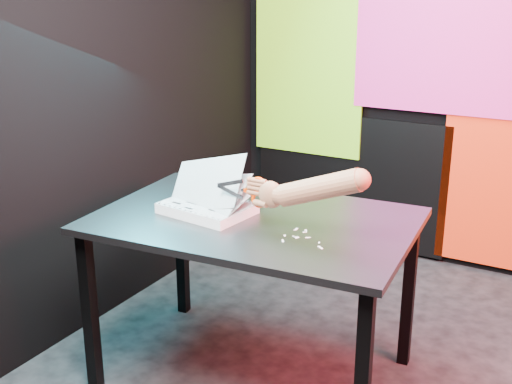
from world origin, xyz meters
The scene contains 7 objects.
room centered at (0.00, 0.00, 1.35)m, with size 3.01×3.01×2.71m.
backdrop centered at (0.06, 1.46, 0.96)m, with size 2.88×0.05×2.08m.
work_table centered at (-0.53, -0.15, 0.67)m, with size 1.37×0.97×0.75m.
printout_stack centered at (-0.73, -0.20, 0.78)m, with size 0.40×0.30×0.27m.
scissors centered at (-0.48, -0.24, 0.89)m, with size 0.23×0.01×0.13m.
hand_forearm centered at (-0.24, -0.24, 0.94)m, with size 0.50×0.09×0.21m.
paper_clippings centered at (-0.27, -0.25, 0.75)m, with size 0.19×0.16×0.00m.
Camera 1 is at (0.70, -2.33, 1.67)m, focal length 45.00 mm.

